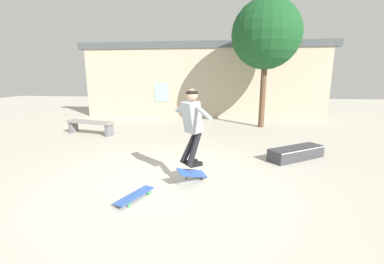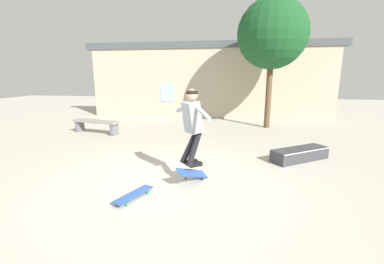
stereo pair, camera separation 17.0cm
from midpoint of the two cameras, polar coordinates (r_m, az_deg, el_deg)
The scene contains 8 objects.
ground_plane at distance 5.18m, azimuth -6.11°, elevation -10.79°, with size 40.00×40.00×0.00m, color #B2AD9E.
building_backdrop at distance 12.64m, azimuth 2.14°, elevation 11.73°, with size 12.24×0.52×4.99m.
tree_right at distance 10.72m, azimuth 15.70°, elevation 20.13°, with size 2.62×2.62×4.89m.
park_bench at distance 9.79m, azimuth -22.10°, elevation 1.57°, with size 1.86×0.81×0.48m.
skate_ledge at distance 6.88m, azimuth 21.47°, elevation -4.38°, with size 1.51×1.24×0.30m.
skater at distance 4.76m, azimuth -1.01°, elevation 2.49°, with size 0.82×1.03×1.45m.
skateboard_flipping at distance 4.99m, azimuth -0.85°, elevation -9.15°, with size 0.54×0.80×0.41m.
skateboard_resting at distance 4.55m, azimuth -13.72°, elevation -13.54°, with size 0.49×0.81×0.08m.
Camera 1 is at (1.02, -4.65, 2.03)m, focal length 24.00 mm.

